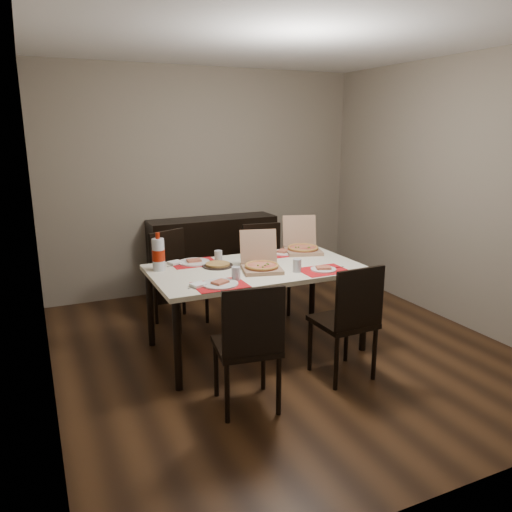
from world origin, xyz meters
The scene contains 18 objects.
ground centered at (0.00, 0.00, -0.01)m, with size 3.80×4.00×0.02m, color #3C2412.
room_walls centered at (0.00, 0.43, 1.73)m, with size 3.84×4.02×2.62m.
sideboard centered at (0.00, 1.78, 0.45)m, with size 1.50×0.40×0.90m, color black.
dining_table centered at (-0.20, 0.12, 0.68)m, with size 1.80×1.00×0.75m.
chair_near_left centered at (-0.67, -0.80, 0.51)m, with size 0.48×0.48×0.93m.
chair_near_right centered at (0.21, -0.70, 0.51)m, with size 0.44×0.44×0.93m.
chair_far_left centered at (-0.67, 1.02, 0.51)m, with size 0.55×0.55×0.93m.
chair_far_right centered at (0.29, 0.97, 0.51)m, with size 0.47×0.47×0.93m.
setting_near_left centered at (-0.64, -0.22, 0.77)m, with size 0.45×0.30×0.11m.
setting_near_right centered at (0.21, -0.20, 0.77)m, with size 0.48×0.30×0.11m.
setting_far_left centered at (-0.61, 0.46, 0.77)m, with size 0.50×0.30×0.11m.
setting_far_right centered at (0.20, 0.43, 0.77)m, with size 0.45×0.30×0.11m.
napkin_loose centered at (-0.13, 0.13, 0.76)m, with size 0.12×0.11×0.02m, color white.
pizza_box_center centered at (-0.19, 0.02, 0.80)m, with size 0.40×0.42×0.32m.
pizza_box_right centered at (0.44, 0.44, 0.80)m, with size 0.42×0.45×0.33m.
faina_plate centered at (-0.49, 0.28, 0.76)m, with size 0.27×0.27×0.03m.
dip_bowl centered at (-0.11, 0.27, 0.76)m, with size 0.11×0.11×0.03m, color white.
soda_bottle centered at (-0.98, 0.37, 0.89)m, with size 0.11×0.11×0.32m.
Camera 1 is at (-1.92, -3.66, 1.91)m, focal length 35.00 mm.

